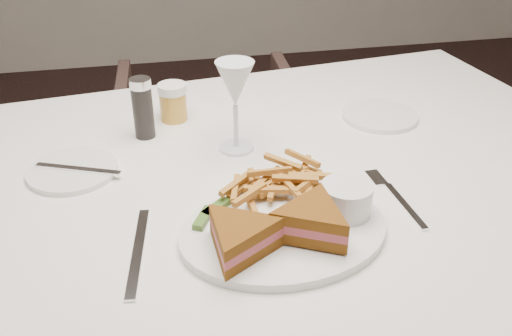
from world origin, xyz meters
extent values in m
cube|color=silver|center=(-0.03, -0.22, 0.38)|extent=(1.56, 1.14, 0.75)
imported|color=#48322C|center=(0.01, 0.70, 0.32)|extent=(0.64, 0.61, 0.63)
ellipsoid|color=white|center=(-0.01, -0.39, 0.76)|extent=(0.35, 0.29, 0.01)
cube|color=silver|center=(-0.23, -0.39, 0.75)|extent=(0.04, 0.21, 0.00)
cylinder|color=white|center=(-0.34, -0.14, 0.76)|extent=(0.16, 0.16, 0.01)
cylinder|color=white|center=(0.29, -0.03, 0.76)|extent=(0.16, 0.16, 0.01)
cylinder|color=black|center=(-0.20, -0.02, 0.81)|extent=(0.04, 0.04, 0.12)
cylinder|color=gold|center=(-0.14, 0.05, 0.79)|extent=(0.06, 0.06, 0.08)
cube|color=#3E6222|center=(-0.11, -0.33, 0.77)|extent=(0.05, 0.05, 0.01)
cube|color=#3E6222|center=(-0.13, -0.35, 0.77)|extent=(0.04, 0.06, 0.01)
cylinder|color=white|center=(0.09, -0.37, 0.79)|extent=(0.08, 0.08, 0.05)
camera|label=1|loc=(-0.19, -1.06, 1.28)|focal=40.00mm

